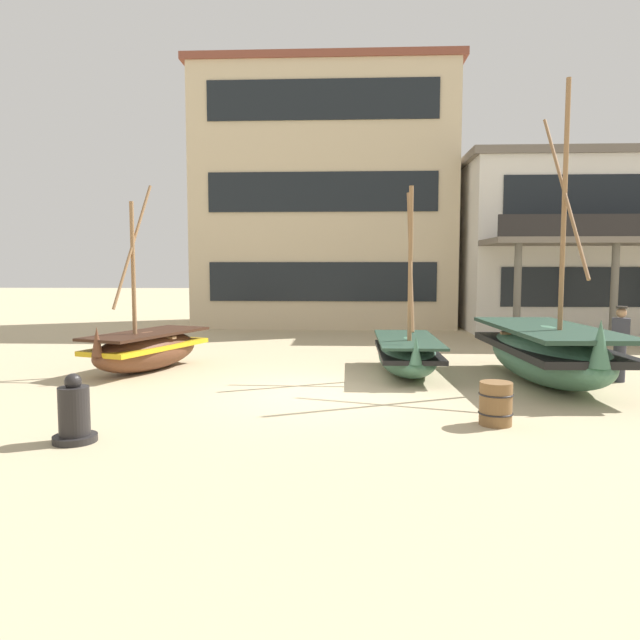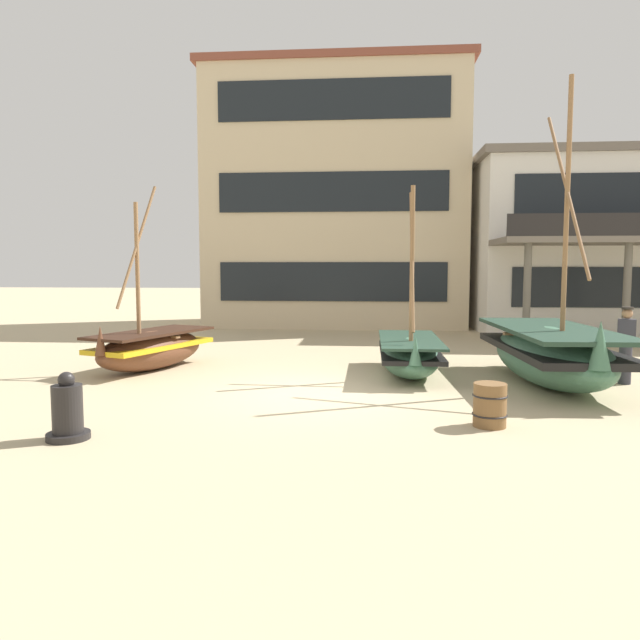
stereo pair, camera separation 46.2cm
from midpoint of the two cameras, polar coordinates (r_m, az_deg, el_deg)
The scene contains 9 objects.
ground_plane at distance 11.97m, azimuth 0.71°, elevation -7.12°, with size 120.00×120.00×0.00m, color tan.
fishing_boat_near_left at distance 15.21m, azimuth -15.17°, elevation -2.62°, with size 2.45×3.72×4.54m.
fishing_boat_centre_large at distance 13.82m, azimuth 22.34°, elevation -2.95°, with size 2.18×5.26×6.34m.
fishing_boat_far_right at distance 14.18m, azimuth 9.57°, elevation -3.25°, with size 1.40×3.82×4.37m.
fisherman_by_hull at distance 14.53m, azimuth 28.28°, elevation -2.23°, with size 0.42×0.34×1.68m.
capstan_winch at distance 9.45m, azimuth -21.94°, elevation -8.29°, with size 0.63×0.63×1.01m.
wooden_barrel at distance 9.92m, azimuth 17.40°, elevation -7.85°, with size 0.56×0.56×0.70m.
harbor_building_main at distance 26.57m, azimuth 2.08°, elevation 11.54°, with size 11.32×5.51×11.00m.
harbor_building_annex at distance 27.13m, azimuth 26.49°, elevation 6.55°, with size 11.28×9.72×6.93m.
Camera 2 is at (1.06, -11.66, 2.53)m, focal length 33.09 mm.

